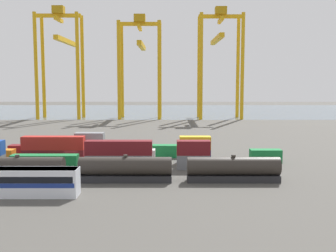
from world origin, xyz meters
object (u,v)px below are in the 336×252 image
at_px(freight_tank_row, 70,169).
at_px(gantry_crane_west, 59,51).
at_px(shipping_container_20, 22,151).
at_px(shipping_container_14, 193,156).
at_px(shipping_container_4, 43,162).
at_px(shipping_container_11, 52,156).
at_px(gantry_crane_central, 138,56).
at_px(gantry_crane_east, 217,51).

xyz_separation_m(freight_tank_row, gantry_crane_west, (-31.49, 117.17, 27.13)).
bearing_deg(shipping_container_20, shipping_container_14, -9.22).
distance_m(freight_tank_row, shipping_container_20, 26.01).
xyz_separation_m(shipping_container_4, shipping_container_11, (0.04, 5.78, 0.00)).
bearing_deg(gantry_crane_central, shipping_container_20, -100.82).
bearing_deg(gantry_crane_west, freight_tank_row, -74.96).
relative_size(shipping_container_11, gantry_crane_east, 0.25).
relative_size(freight_tank_row, shipping_container_20, 10.93).
height_order(shipping_container_11, gantry_crane_west, gantry_crane_west).
bearing_deg(gantry_crane_west, gantry_crane_east, -0.11).
height_order(freight_tank_row, shipping_container_20, freight_tank_row).
bearing_deg(shipping_container_20, gantry_crane_east, 61.10).
bearing_deg(gantry_crane_west, shipping_container_20, -80.27).
xyz_separation_m(freight_tank_row, gantry_crane_central, (3.18, 116.52, 25.12)).
bearing_deg(shipping_container_4, gantry_crane_east, 67.24).
bearing_deg(shipping_container_11, shipping_container_14, 0.00).
bearing_deg(gantry_crane_east, gantry_crane_central, -179.13).
bearing_deg(gantry_crane_east, shipping_container_11, -113.90).
distance_m(shipping_container_14, shipping_container_20, 36.12).
height_order(gantry_crane_west, gantry_crane_central, gantry_crane_west).
bearing_deg(gantry_crane_central, gantry_crane_west, 178.92).
relative_size(freight_tank_row, gantry_crane_east, 1.38).
bearing_deg(shipping_container_14, gantry_crane_east, 80.37).
relative_size(shipping_container_11, shipping_container_20, 2.00).
relative_size(freight_tank_row, gantry_crane_central, 1.48).
bearing_deg(shipping_container_11, shipping_container_4, -90.37).
bearing_deg(gantry_crane_west, shipping_container_14, -62.88).
height_order(gantry_crane_central, gantry_crane_east, gantry_crane_east).
xyz_separation_m(freight_tank_row, gantry_crane_east, (37.86, 117.04, 27.21)).
relative_size(shipping_container_11, gantry_crane_central, 0.27).
distance_m(shipping_container_11, shipping_container_20, 9.77).
xyz_separation_m(shipping_container_11, gantry_crane_east, (45.02, 101.61, 27.93)).
height_order(shipping_container_4, gantry_crane_west, gantry_crane_west).
bearing_deg(shipping_container_14, freight_tank_row, -143.19).
distance_m(shipping_container_11, shipping_container_14, 27.78).
relative_size(shipping_container_4, gantry_crane_west, 0.25).
bearing_deg(shipping_container_4, gantry_crane_central, 84.45).
height_order(shipping_container_11, gantry_crane_central, gantry_crane_central).
bearing_deg(gantry_crane_west, shipping_container_4, -77.27).
relative_size(shipping_container_11, gantry_crane_west, 0.25).
relative_size(gantry_crane_central, gantry_crane_east, 0.93).
bearing_deg(freight_tank_row, shipping_container_4, 126.73).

